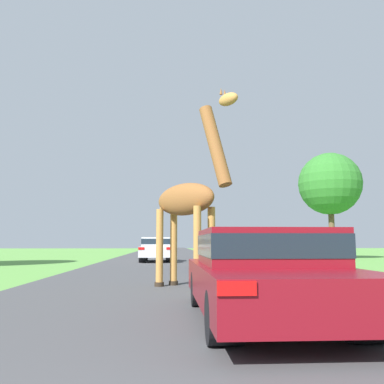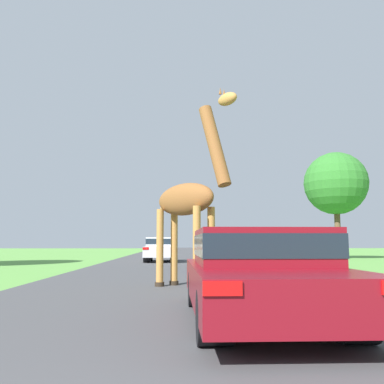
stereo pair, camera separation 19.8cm
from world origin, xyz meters
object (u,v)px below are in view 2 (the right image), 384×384
(car_lead_maroon, at_px, (259,271))
(car_queue_right, at_px, (161,249))
(car_queue_left, at_px, (231,250))
(tree_left_edge, at_px, (336,184))
(giraffe_near_road, at_px, (190,200))

(car_lead_maroon, distance_m, car_queue_right, 18.48)
(car_lead_maroon, relative_size, car_queue_left, 1.10)
(car_queue_left, bearing_deg, car_queue_right, 116.31)
(car_queue_left, bearing_deg, tree_left_edge, 48.25)
(giraffe_near_road, height_order, car_queue_left, giraffe_near_road)
(tree_left_edge, bearing_deg, car_queue_left, -131.75)
(car_queue_left, height_order, tree_left_edge, tree_left_edge)
(car_queue_right, distance_m, car_queue_left, 7.40)
(car_queue_right, bearing_deg, tree_left_edge, 14.55)
(giraffe_near_road, distance_m, car_queue_right, 14.32)
(car_lead_maroon, distance_m, car_queue_left, 11.79)
(car_lead_maroon, height_order, tree_left_edge, tree_left_edge)
(giraffe_near_road, xyz_separation_m, car_queue_left, (2.09, 7.56, -1.37))
(car_queue_left, bearing_deg, car_lead_maroon, -95.97)
(car_queue_left, xyz_separation_m, tree_left_edge, (8.70, 9.75, 4.36))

